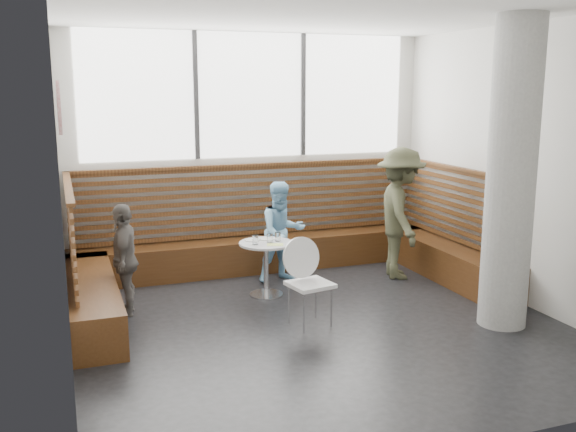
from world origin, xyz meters
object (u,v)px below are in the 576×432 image
object	(u,v)px
cafe_chair	(308,274)
child_back	(282,232)
adult_man	(400,213)
concrete_column	(511,176)
cafe_table	(266,257)
child_left	(125,259)

from	to	relation	value
cafe_chair	child_back	distance (m)	1.56
adult_man	child_back	distance (m)	1.58
concrete_column	cafe_table	xyz separation A→B (m)	(-2.07, 1.76, -1.12)
concrete_column	cafe_chair	size ratio (longest dim) A/B	3.46
cafe_table	adult_man	distance (m)	1.95
cafe_table	child_left	distance (m)	1.67
concrete_column	child_back	distance (m)	2.98
concrete_column	cafe_chair	world-z (taller)	concrete_column
concrete_column	child_back	world-z (taller)	concrete_column
concrete_column	cafe_chair	distance (m)	2.33
adult_man	child_left	size ratio (longest dim) A/B	1.38
adult_man	child_left	distance (m)	3.58
cafe_chair	child_back	world-z (taller)	child_back
child_back	child_left	xyz separation A→B (m)	(-2.04, -0.57, -0.03)
concrete_column	cafe_table	world-z (taller)	concrete_column
concrete_column	child_back	bearing A→B (deg)	126.80
concrete_column	adult_man	bearing A→B (deg)	95.15
concrete_column	cafe_chair	xyz separation A→B (m)	(-1.94, 0.72, -1.06)
cafe_table	adult_man	size ratio (longest dim) A/B	0.38
cafe_table	cafe_chair	bearing A→B (deg)	-82.87
child_back	cafe_table	bearing A→B (deg)	-132.83
concrete_column	adult_man	xyz separation A→B (m)	(-0.17, 1.91, -0.74)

